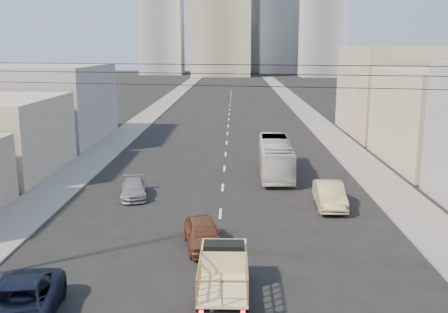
{
  "coord_description": "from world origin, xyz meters",
  "views": [
    {
      "loc": [
        0.85,
        -16.25,
        9.87
      ],
      "look_at": [
        0.22,
        14.17,
        3.5
      ],
      "focal_mm": 42.0,
      "sensor_mm": 36.0,
      "label": 1
    }
  ],
  "objects_px": {
    "flatbed_pickup": "(224,270)",
    "city_bus": "(275,157)",
    "sedan_tan": "(330,195)",
    "sedan_grey": "(134,189)",
    "sedan_brown": "(203,234)",
    "navy_pickup": "(20,305)"
  },
  "relations": [
    {
      "from": "sedan_brown",
      "to": "sedan_tan",
      "type": "xyz_separation_m",
      "value": [
        7.54,
        6.94,
        0.06
      ]
    },
    {
      "from": "flatbed_pickup",
      "to": "city_bus",
      "type": "xyz_separation_m",
      "value": [
        3.65,
        20.8,
        0.31
      ]
    },
    {
      "from": "flatbed_pickup",
      "to": "city_bus",
      "type": "distance_m",
      "value": 21.12
    },
    {
      "from": "city_bus",
      "to": "sedan_grey",
      "type": "relative_size",
      "value": 2.5
    },
    {
      "from": "navy_pickup",
      "to": "flatbed_pickup",
      "type": "bearing_deg",
      "value": 10.96
    },
    {
      "from": "flatbed_pickup",
      "to": "navy_pickup",
      "type": "relative_size",
      "value": 0.81
    },
    {
      "from": "navy_pickup",
      "to": "sedan_brown",
      "type": "relative_size",
      "value": 1.28
    },
    {
      "from": "navy_pickup",
      "to": "sedan_brown",
      "type": "height_order",
      "value": "navy_pickup"
    },
    {
      "from": "sedan_tan",
      "to": "city_bus",
      "type": "bearing_deg",
      "value": 109.45
    },
    {
      "from": "sedan_tan",
      "to": "sedan_grey",
      "type": "distance_m",
      "value": 12.87
    },
    {
      "from": "navy_pickup",
      "to": "sedan_tan",
      "type": "height_order",
      "value": "sedan_tan"
    },
    {
      "from": "sedan_grey",
      "to": "navy_pickup",
      "type": "bearing_deg",
      "value": -103.78
    },
    {
      "from": "flatbed_pickup",
      "to": "city_bus",
      "type": "bearing_deg",
      "value": 80.06
    },
    {
      "from": "flatbed_pickup",
      "to": "city_bus",
      "type": "relative_size",
      "value": 0.44
    },
    {
      "from": "sedan_brown",
      "to": "city_bus",
      "type": "bearing_deg",
      "value": 62.16
    },
    {
      "from": "sedan_tan",
      "to": "sedan_grey",
      "type": "xyz_separation_m",
      "value": [
        -12.73,
        1.91,
        -0.2
      ]
    },
    {
      "from": "sedan_tan",
      "to": "sedan_grey",
      "type": "height_order",
      "value": "sedan_tan"
    },
    {
      "from": "sedan_tan",
      "to": "sedan_brown",
      "type": "bearing_deg",
      "value": -135.51
    },
    {
      "from": "flatbed_pickup",
      "to": "sedan_grey",
      "type": "height_order",
      "value": "flatbed_pickup"
    },
    {
      "from": "sedan_brown",
      "to": "sedan_tan",
      "type": "height_order",
      "value": "sedan_tan"
    },
    {
      "from": "flatbed_pickup",
      "to": "navy_pickup",
      "type": "xyz_separation_m",
      "value": [
        -7.31,
        -2.46,
        -0.34
      ]
    },
    {
      "from": "flatbed_pickup",
      "to": "sedan_grey",
      "type": "distance_m",
      "value": 15.38
    }
  ]
}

